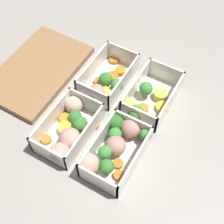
# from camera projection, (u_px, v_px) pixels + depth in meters

# --- Properties ---
(ground_plane) EXTENTS (4.00, 4.00, 0.00)m
(ground_plane) POSITION_uv_depth(u_px,v_px,m) (112.00, 117.00, 0.76)
(ground_plane) COLOR gray
(container_near_left) EXTENTS (0.18, 0.12, 0.06)m
(container_near_left) POSITION_uv_depth(u_px,v_px,m) (115.00, 146.00, 0.68)
(container_near_left) COLOR silver
(container_near_left) RESTS_ON ground_plane
(container_near_right) EXTENTS (0.17, 0.12, 0.06)m
(container_near_right) POSITION_uv_depth(u_px,v_px,m) (148.00, 99.00, 0.76)
(container_near_right) COLOR silver
(container_near_right) RESTS_ON ground_plane
(container_far_left) EXTENTS (0.18, 0.11, 0.06)m
(container_far_left) POSITION_uv_depth(u_px,v_px,m) (70.00, 130.00, 0.71)
(container_far_left) COLOR silver
(container_far_left) RESTS_ON ground_plane
(container_far_right) EXTENTS (0.18, 0.10, 0.06)m
(container_far_right) POSITION_uv_depth(u_px,v_px,m) (107.00, 81.00, 0.79)
(container_far_right) COLOR silver
(container_far_right) RESTS_ON ground_plane
(cutting_board) EXTENTS (0.28, 0.18, 0.02)m
(cutting_board) POSITION_uv_depth(u_px,v_px,m) (38.00, 70.00, 0.83)
(cutting_board) COLOR olive
(cutting_board) RESTS_ON ground_plane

